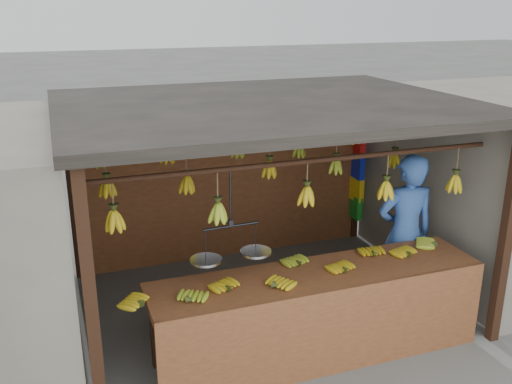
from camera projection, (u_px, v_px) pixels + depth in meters
name	position (u px, v px, depth m)	size (l,w,h in m)	color
ground	(265.00, 304.00, 6.73)	(80.00, 80.00, 0.00)	#5B5B57
stall	(255.00, 135.00, 6.40)	(4.30, 3.30, 2.40)	black
counter	(322.00, 297.00, 5.45)	(3.50, 0.76, 0.96)	brown
hanging_bananas	(265.00, 172.00, 6.22)	(3.59, 2.25, 0.37)	#B89913
balance_scale	(231.00, 252.00, 5.23)	(0.77, 0.30, 0.85)	black
vendor	(405.00, 234.00, 6.37)	(0.67, 0.44, 1.85)	#3359A5
bag_bundles	(357.00, 177.00, 8.25)	(0.08, 0.26, 1.32)	red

